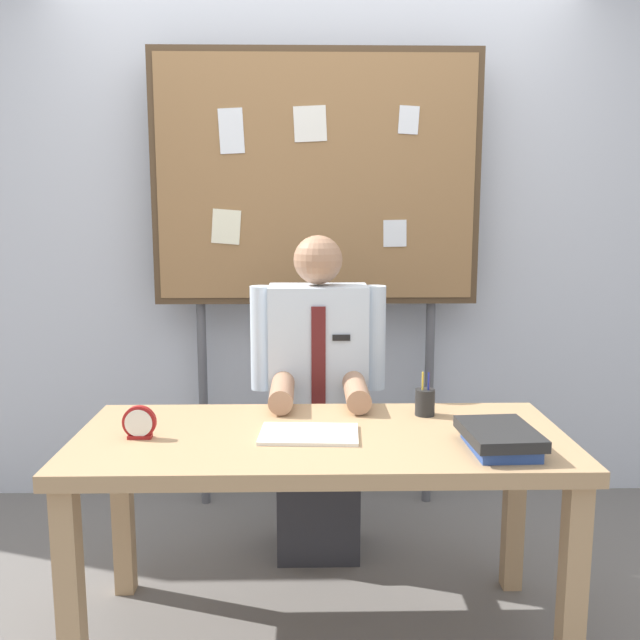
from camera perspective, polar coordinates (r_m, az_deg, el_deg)
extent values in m
plane|color=slate|center=(2.59, 0.09, -24.84)|extent=(12.00, 12.00, 0.00)
cube|color=silver|center=(3.41, -0.36, 7.53)|extent=(6.40, 0.08, 2.70)
cube|color=tan|center=(2.27, 0.09, -10.10)|extent=(1.61, 0.70, 0.05)
cube|color=tan|center=(2.27, -20.21, -20.72)|extent=(0.07, 0.07, 0.67)
cube|color=tan|center=(2.30, 20.41, -20.31)|extent=(0.07, 0.07, 0.67)
cube|color=tan|center=(2.77, -16.20, -14.90)|extent=(0.07, 0.07, 0.67)
cube|color=tan|center=(2.79, 15.94, -14.67)|extent=(0.07, 0.07, 0.67)
cube|color=#2D2D33|center=(3.00, -0.16, -14.96)|extent=(0.34, 0.30, 0.44)
cube|color=silver|center=(2.82, -0.17, -4.25)|extent=(0.40, 0.22, 0.71)
sphere|color=#A87A5B|center=(2.75, -0.17, 5.06)|extent=(0.20, 0.20, 0.20)
cylinder|color=silver|center=(2.77, -4.92, -1.52)|extent=(0.09, 0.09, 0.42)
cylinder|color=silver|center=(2.78, 4.58, -1.48)|extent=(0.09, 0.09, 0.42)
cylinder|color=#A87A5B|center=(2.57, -3.21, -6.06)|extent=(0.09, 0.30, 0.09)
cylinder|color=#A87A5B|center=(2.58, 3.06, -6.03)|extent=(0.09, 0.30, 0.09)
cube|color=#591919|center=(2.69, -0.13, -3.72)|extent=(0.06, 0.01, 0.46)
cube|color=black|center=(2.68, 1.80, -1.49)|extent=(0.07, 0.01, 0.02)
cube|color=#4C3823|center=(3.21, -0.32, 11.77)|extent=(1.52, 0.05, 1.16)
cube|color=olive|center=(3.20, -0.32, 11.78)|extent=(1.46, 0.04, 1.10)
cylinder|color=#59595E|center=(3.40, -9.74, -6.77)|extent=(0.04, 0.04, 1.04)
cylinder|color=#59595E|center=(3.42, 9.07, -6.68)|extent=(0.04, 0.04, 1.04)
cube|color=#F4EFCC|center=(3.19, -7.87, 7.75)|extent=(0.14, 0.00, 0.17)
cube|color=white|center=(3.19, -0.84, 16.11)|extent=(0.15, 0.00, 0.16)
cube|color=white|center=(3.21, -7.44, 15.43)|extent=(0.12, 0.00, 0.20)
cube|color=white|center=(3.23, 7.44, 16.28)|extent=(0.10, 0.00, 0.13)
cube|color=white|center=(3.20, 6.29, 7.23)|extent=(0.11, 0.00, 0.13)
cube|color=#2D4C99|center=(2.19, 14.84, -10.05)|extent=(0.19, 0.26, 0.03)
cube|color=#262626|center=(2.17, 14.79, -9.17)|extent=(0.23, 0.29, 0.04)
cube|color=white|center=(2.24, -0.93, -9.53)|extent=(0.33, 0.22, 0.01)
cylinder|color=maroon|center=(2.28, -14.89, -8.26)|extent=(0.11, 0.02, 0.11)
cylinder|color=white|center=(2.27, -14.97, -8.36)|extent=(0.09, 0.00, 0.09)
cube|color=maroon|center=(2.30, -14.84, -9.40)|extent=(0.08, 0.04, 0.01)
cylinder|color=#262626|center=(2.48, 8.78, -6.82)|extent=(0.07, 0.07, 0.09)
cylinder|color=#263399|center=(2.46, 9.06, -5.96)|extent=(0.01, 0.01, 0.15)
cylinder|color=maroon|center=(2.46, 9.07, -5.95)|extent=(0.01, 0.01, 0.15)
cylinder|color=gold|center=(2.46, 8.58, -5.97)|extent=(0.01, 0.01, 0.15)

